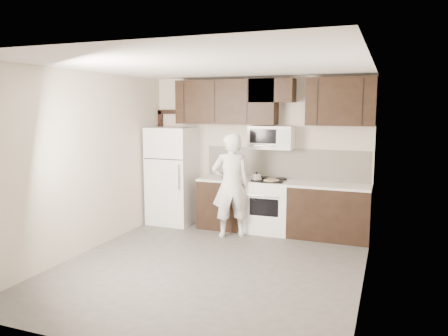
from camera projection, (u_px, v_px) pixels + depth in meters
The scene contains 14 objects.
floor at pixel (210, 266), 5.99m from camera, with size 4.50×4.50×0.00m, color #4B4946.
back_wall at pixel (258, 153), 7.89m from camera, with size 4.00×4.00×0.00m, color beige.
ceiling at pixel (209, 66), 5.62m from camera, with size 4.50×4.50×0.00m, color white.
counter_run at pixel (286, 208), 7.51m from camera, with size 2.95×0.64×0.91m.
stove at pixel (269, 206), 7.61m from camera, with size 0.76×0.66×0.94m.
backsplash at pixel (285, 164), 7.72m from camera, with size 2.90×0.02×0.54m, color beige.
upper_cabinets at pixel (267, 101), 7.52m from camera, with size 3.48×0.35×0.78m.
microwave at pixel (271, 137), 7.56m from camera, with size 0.76×0.42×0.40m.
refrigerator at pixel (173, 176), 8.16m from camera, with size 0.80×0.76×1.80m.
door_trim at pixel (163, 155), 8.54m from camera, with size 0.50×0.08×2.12m.
saucepan at pixel (257, 177), 7.47m from camera, with size 0.30×0.17×0.17m.
baking_tray at pixel (272, 181), 7.41m from camera, with size 0.39×0.29×0.02m, color black.
pizza at pixel (272, 180), 7.41m from camera, with size 0.26×0.26×0.02m, color #C8B386.
person at pixel (231, 185), 7.28m from camera, with size 0.64×0.42×1.76m, color silver.
Camera 1 is at (2.24, -5.30, 2.17)m, focal length 35.00 mm.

